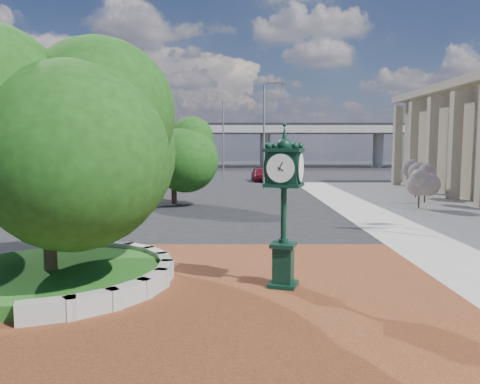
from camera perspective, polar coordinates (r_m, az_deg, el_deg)
name	(u,v)px	position (r m, az deg, el deg)	size (l,w,h in m)	color
ground	(228,283)	(13.48, -1.45, -11.03)	(200.00, 200.00, 0.00)	black
plaza	(227,294)	(12.52, -1.55, -12.27)	(12.00, 12.00, 0.04)	maroon
planter_wall	(132,274)	(13.73, -12.99, -9.69)	(2.96, 6.77, 0.54)	#9E9B93
grass_bed	(51,276)	(14.43, -22.02, -9.50)	(6.10, 6.10, 0.40)	#144413
overpass	(236,130)	(82.95, -0.53, 7.60)	(90.00, 12.00, 7.50)	#9E9B93
tree_planter	(46,151)	(13.95, -22.57, 4.62)	(5.20, 5.20, 6.33)	#38281C
tree_street	(173,155)	(31.21, -8.11, 4.51)	(4.40, 4.40, 5.45)	#38281C
post_clock	(284,200)	(12.63, 5.36, -0.96)	(1.11, 1.11, 4.41)	black
parked_car	(260,174)	(50.22, 2.51, 2.18)	(1.78, 4.43, 1.51)	maroon
street_lamp_near	(266,127)	(40.97, 3.25, 7.88)	(2.03, 0.71, 9.22)	slate
street_lamp_far	(225,133)	(53.34, -1.82, 7.17)	(1.96, 0.66, 8.87)	slate
shrub_near	(419,183)	(30.37, 21.03, 1.04)	(1.20, 1.20, 2.20)	#38281C
shrub_mid	(425,179)	(33.58, 21.66, 1.43)	(1.20, 1.20, 2.20)	#38281C
shrub_far	(416,176)	(36.74, 20.68, 1.81)	(1.20, 1.20, 2.20)	#38281C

